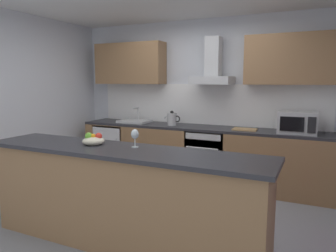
# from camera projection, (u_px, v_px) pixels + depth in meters

# --- Properties ---
(ground) EXTENTS (5.52, 4.51, 0.02)m
(ground) POSITION_uv_depth(u_px,v_px,m) (156.00, 216.00, 3.90)
(ground) COLOR gray
(wall_back) EXTENTS (5.52, 0.12, 2.60)m
(wall_back) POSITION_uv_depth(u_px,v_px,m) (206.00, 100.00, 5.34)
(wall_back) COLOR silver
(wall_back) RESTS_ON ground
(wall_left) EXTENTS (0.12, 4.51, 2.60)m
(wall_left) POSITION_uv_depth(u_px,v_px,m) (15.00, 102.00, 4.70)
(wall_left) COLOR silver
(wall_left) RESTS_ON ground
(backsplash_tile) EXTENTS (3.84, 0.02, 0.66)m
(backsplash_tile) POSITION_uv_depth(u_px,v_px,m) (204.00, 104.00, 5.28)
(backsplash_tile) COLOR white
(counter_back) EXTENTS (3.98, 0.60, 0.90)m
(counter_back) POSITION_uv_depth(u_px,v_px,m) (197.00, 154.00, 5.11)
(counter_back) COLOR olive
(counter_back) RESTS_ON ground
(counter_island) EXTENTS (2.92, 0.64, 0.97)m
(counter_island) POSITION_uv_depth(u_px,v_px,m) (121.00, 197.00, 3.12)
(counter_island) COLOR olive
(counter_island) RESTS_ON ground
(upper_cabinets) EXTENTS (3.92, 0.32, 0.70)m
(upper_cabinets) POSITION_uv_depth(u_px,v_px,m) (202.00, 62.00, 5.04)
(upper_cabinets) COLOR olive
(oven) EXTENTS (0.60, 0.62, 0.80)m
(oven) POSITION_uv_depth(u_px,v_px,m) (209.00, 155.00, 5.01)
(oven) COLOR slate
(oven) RESTS_ON ground
(refrigerator) EXTENTS (0.58, 0.60, 0.85)m
(refrigerator) POSITION_uv_depth(u_px,v_px,m) (116.00, 148.00, 5.74)
(refrigerator) COLOR white
(refrigerator) RESTS_ON ground
(microwave) EXTENTS (0.50, 0.38, 0.30)m
(microwave) POSITION_uv_depth(u_px,v_px,m) (298.00, 123.00, 4.36)
(microwave) COLOR #B7BABC
(microwave) RESTS_ON counter_back
(sink) EXTENTS (0.50, 0.40, 0.26)m
(sink) POSITION_uv_depth(u_px,v_px,m) (135.00, 121.00, 5.52)
(sink) COLOR silver
(sink) RESTS_ON counter_back
(kettle) EXTENTS (0.29, 0.15, 0.24)m
(kettle) POSITION_uv_depth(u_px,v_px,m) (172.00, 119.00, 5.16)
(kettle) COLOR #B7BABC
(kettle) RESTS_ON counter_back
(range_hood) EXTENTS (0.62, 0.45, 0.72)m
(range_hood) POSITION_uv_depth(u_px,v_px,m) (213.00, 69.00, 4.94)
(range_hood) COLOR #B7BABC
(wine_glass) EXTENTS (0.08, 0.08, 0.18)m
(wine_glass) POSITION_uv_depth(u_px,v_px,m) (135.00, 135.00, 3.10)
(wine_glass) COLOR silver
(wine_glass) RESTS_ON counter_island
(fruit_bowl) EXTENTS (0.22, 0.22, 0.13)m
(fruit_bowl) POSITION_uv_depth(u_px,v_px,m) (93.00, 140.00, 3.25)
(fruit_bowl) COLOR beige
(fruit_bowl) RESTS_ON counter_island
(chopping_board) EXTENTS (0.35, 0.23, 0.02)m
(chopping_board) POSITION_uv_depth(u_px,v_px,m) (245.00, 129.00, 4.69)
(chopping_board) COLOR tan
(chopping_board) RESTS_ON counter_back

